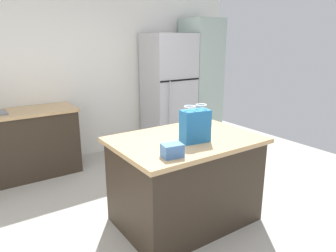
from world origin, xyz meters
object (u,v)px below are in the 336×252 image
(kitchen_island, at_px, (185,180))
(refrigerator, at_px, (169,92))
(tall_cabinet, at_px, (201,81))
(bottle, at_px, (187,117))
(small_box, at_px, (172,150))
(shopping_bag, at_px, (195,126))

(kitchen_island, xyz_separation_m, refrigerator, (1.19, 2.02, 0.50))
(refrigerator, bearing_deg, tall_cabinet, 0.02)
(refrigerator, xyz_separation_m, bottle, (-0.95, -1.73, 0.05))
(small_box, bearing_deg, tall_cabinet, 46.07)
(kitchen_island, xyz_separation_m, bottle, (0.23, 0.29, 0.55))
(small_box, bearing_deg, refrigerator, 56.22)
(kitchen_island, relative_size, shopping_bag, 4.00)
(tall_cabinet, relative_size, shopping_bag, 6.22)
(tall_cabinet, height_order, small_box, tall_cabinet)
(kitchen_island, distance_m, shopping_bag, 0.60)
(kitchen_island, height_order, small_box, small_box)
(refrigerator, bearing_deg, small_box, -123.78)
(shopping_bag, bearing_deg, bottle, 61.54)
(tall_cabinet, bearing_deg, bottle, -133.51)
(tall_cabinet, distance_m, small_box, 3.27)
(bottle, bearing_deg, shopping_bag, -118.46)
(tall_cabinet, relative_size, bottle, 8.67)
(refrigerator, relative_size, tall_cabinet, 0.88)
(small_box, height_order, bottle, bottle)
(refrigerator, bearing_deg, kitchen_island, -120.38)
(tall_cabinet, bearing_deg, kitchen_island, -132.89)
(kitchen_island, bearing_deg, small_box, -139.56)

